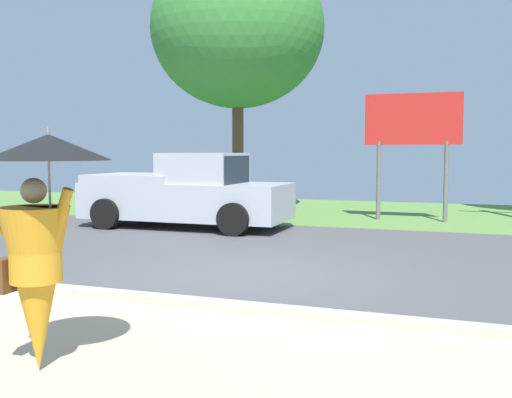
{
  "coord_description": "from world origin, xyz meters",
  "views": [
    {
      "loc": [
        3.23,
        -8.39,
        1.93
      ],
      "look_at": [
        -0.11,
        1.0,
        1.1
      ],
      "focal_mm": 40.62,
      "sensor_mm": 36.0,
      "label": 1
    }
  ],
  "objects_px": {
    "pickup_truck": "(187,193)",
    "tree_center_back": "(238,29)",
    "roadside_billboard": "(413,128)",
    "monk_pedestrian": "(39,245)"
  },
  "relations": [
    {
      "from": "pickup_truck",
      "to": "tree_center_back",
      "type": "bearing_deg",
      "value": 92.39
    },
    {
      "from": "pickup_truck",
      "to": "roadside_billboard",
      "type": "relative_size",
      "value": 1.49
    },
    {
      "from": "pickup_truck",
      "to": "roadside_billboard",
      "type": "xyz_separation_m",
      "value": [
        5.24,
        3.3,
        1.68
      ]
    },
    {
      "from": "monk_pedestrian",
      "to": "pickup_truck",
      "type": "bearing_deg",
      "value": 93.56
    },
    {
      "from": "pickup_truck",
      "to": "tree_center_back",
      "type": "xyz_separation_m",
      "value": [
        -0.21,
        4.08,
        4.86
      ]
    },
    {
      "from": "pickup_truck",
      "to": "monk_pedestrian",
      "type": "bearing_deg",
      "value": -71.65
    },
    {
      "from": "monk_pedestrian",
      "to": "pickup_truck",
      "type": "relative_size",
      "value": 0.41
    },
    {
      "from": "pickup_truck",
      "to": "roadside_billboard",
      "type": "distance_m",
      "value": 6.41
    },
    {
      "from": "monk_pedestrian",
      "to": "tree_center_back",
      "type": "bearing_deg",
      "value": 88.84
    },
    {
      "from": "roadside_billboard",
      "to": "tree_center_back",
      "type": "bearing_deg",
      "value": 171.84
    }
  ]
}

